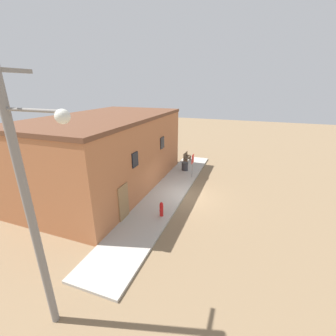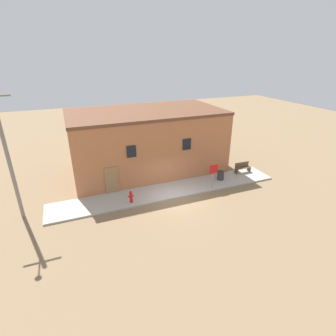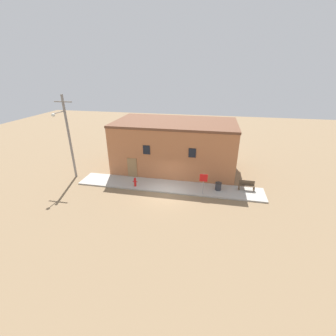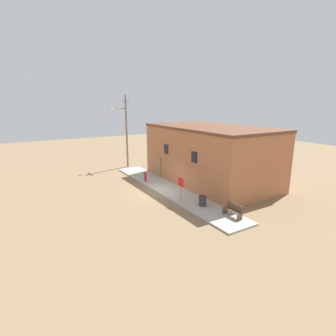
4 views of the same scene
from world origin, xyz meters
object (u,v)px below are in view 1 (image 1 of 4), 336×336
utility_pole (30,200)px  bench (187,157)px  fire_hydrant (161,209)px  trash_bin (185,166)px  stop_sign (193,162)px

utility_pole → bench: bearing=1.3°
fire_hydrant → trash_bin: (7.88, 0.81, -0.08)m
trash_bin → utility_pole: size_ratio=0.09×
bench → utility_pole: 17.94m
fire_hydrant → trash_bin: size_ratio=1.22×
trash_bin → bench: bearing=11.7°
fire_hydrant → bench: 10.56m
stop_sign → trash_bin: (1.38, 1.03, -1.01)m
bench → stop_sign: bearing=-158.5°
fire_hydrant → stop_sign: size_ratio=0.46×
utility_pole → trash_bin: bearing=-0.5°
fire_hydrant → bench: bench is taller
fire_hydrant → utility_pole: size_ratio=0.11×
fire_hydrant → bench: size_ratio=0.63×
stop_sign → bench: 4.38m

